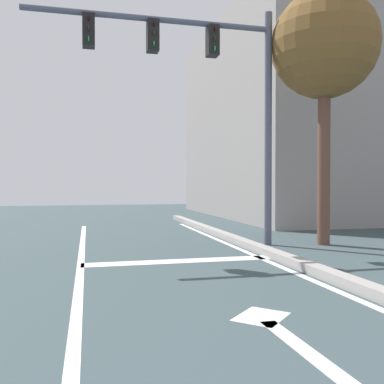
{
  "coord_description": "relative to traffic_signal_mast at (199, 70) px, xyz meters",
  "views": [
    {
      "loc": [
        0.0,
        2.0,
        1.35
      ],
      "look_at": [
        1.23,
        7.0,
        1.25
      ],
      "focal_mm": 40.03,
      "sensor_mm": 36.0,
      "label": 1
    }
  ],
  "objects": [
    {
      "name": "lane_line_center",
      "position": [
        -2.43,
        -4.75,
        -3.74
      ],
      "size": [
        0.12,
        20.0,
        0.01
      ],
      "primitive_type": "cube",
      "color": "silver",
      "rests_on": "ground"
    },
    {
      "name": "lane_line_curbside",
      "position": [
        0.73,
        -4.75,
        -3.74
      ],
      "size": [
        0.12,
        20.0,
        0.01
      ],
      "primitive_type": "cube",
      "color": "silver",
      "rests_on": "ground"
    },
    {
      "name": "stop_bar",
      "position": [
        -0.77,
        -1.5,
        -3.74
      ],
      "size": [
        3.31,
        0.4,
        0.01
      ],
      "primitive_type": "cube",
      "color": "silver",
      "rests_on": "ground"
    },
    {
      "name": "lane_arrow_stem",
      "position": [
        -0.61,
        -5.59,
        -3.74
      ],
      "size": [
        0.16,
        1.4,
        0.01
      ],
      "primitive_type": "cube",
      "color": "silver",
      "rests_on": "ground"
    },
    {
      "name": "lane_arrow_head",
      "position": [
        -0.61,
        -4.74,
        -3.74
      ],
      "size": [
        0.71,
        0.71,
        0.01
      ],
      "primitive_type": "cube",
      "rotation": [
        0.0,
        0.0,
        0.79
      ],
      "color": "silver",
      "rests_on": "ground"
    },
    {
      "name": "traffic_signal_mast",
      "position": [
        0.0,
        0.0,
        0.0
      ],
      "size": [
        5.19,
        0.34,
        5.1
      ],
      "color": "#505266",
      "rests_on": "ground"
    },
    {
      "name": "roadside_tree",
      "position": [
        2.77,
        -0.26,
        0.62
      ],
      "size": [
        2.35,
        2.35,
        5.59
      ],
      "color": "brown",
      "rests_on": "ground"
    },
    {
      "name": "building_block",
      "position": [
        7.31,
        8.14,
        0.32
      ],
      "size": [
        8.86,
        11.3,
        8.11
      ],
      "primitive_type": "cube",
      "color": "gray",
      "rests_on": "ground"
    }
  ]
}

